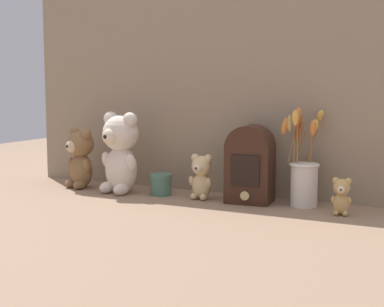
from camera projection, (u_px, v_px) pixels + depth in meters
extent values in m
plane|color=#8E7056|center=(190.00, 199.00, 2.12)|extent=(4.00, 4.00, 0.00)
cube|color=gray|center=(209.00, 91.00, 2.22)|extent=(1.57, 0.02, 0.77)
ellipsoid|color=beige|center=(121.00, 170.00, 2.23)|extent=(0.15, 0.13, 0.18)
sphere|color=beige|center=(121.00, 133.00, 2.21)|extent=(0.14, 0.14, 0.14)
sphere|color=beige|center=(111.00, 136.00, 2.17)|extent=(0.07, 0.07, 0.07)
sphere|color=black|center=(106.00, 137.00, 2.15)|extent=(0.02, 0.02, 0.02)
sphere|color=beige|center=(130.00, 120.00, 2.17)|extent=(0.05, 0.05, 0.05)
sphere|color=beige|center=(111.00, 119.00, 2.23)|extent=(0.05, 0.05, 0.05)
ellipsoid|color=beige|center=(131.00, 163.00, 2.18)|extent=(0.05, 0.07, 0.08)
ellipsoid|color=beige|center=(107.00, 160.00, 2.25)|extent=(0.05, 0.07, 0.08)
ellipsoid|color=beige|center=(121.00, 189.00, 2.18)|extent=(0.06, 0.08, 0.04)
ellipsoid|color=beige|center=(107.00, 187.00, 2.22)|extent=(0.06, 0.08, 0.04)
ellipsoid|color=olive|center=(81.00, 170.00, 2.34)|extent=(0.12, 0.11, 0.14)
sphere|color=olive|center=(81.00, 144.00, 2.32)|extent=(0.11, 0.11, 0.11)
sphere|color=#D1B289|center=(72.00, 146.00, 2.29)|extent=(0.05, 0.05, 0.05)
sphere|color=black|center=(68.00, 146.00, 2.28)|extent=(0.01, 0.01, 0.01)
sphere|color=olive|center=(86.00, 134.00, 2.29)|extent=(0.04, 0.04, 0.04)
sphere|color=olive|center=(75.00, 133.00, 2.34)|extent=(0.04, 0.04, 0.04)
ellipsoid|color=olive|center=(87.00, 166.00, 2.29)|extent=(0.04, 0.05, 0.06)
ellipsoid|color=olive|center=(72.00, 164.00, 2.36)|extent=(0.04, 0.05, 0.06)
ellipsoid|color=olive|center=(79.00, 185.00, 2.30)|extent=(0.05, 0.06, 0.03)
ellipsoid|color=olive|center=(71.00, 183.00, 2.34)|extent=(0.05, 0.06, 0.03)
ellipsoid|color=#DBBC84|center=(202.00, 186.00, 2.11)|extent=(0.07, 0.06, 0.09)
sphere|color=#DBBC84|center=(202.00, 166.00, 2.10)|extent=(0.07, 0.07, 0.07)
sphere|color=beige|center=(198.00, 168.00, 2.08)|extent=(0.03, 0.03, 0.03)
sphere|color=black|center=(196.00, 168.00, 2.07)|extent=(0.01, 0.01, 0.01)
sphere|color=#DBBC84|center=(208.00, 158.00, 2.09)|extent=(0.03, 0.03, 0.03)
sphere|color=#DBBC84|center=(195.00, 158.00, 2.11)|extent=(0.03, 0.03, 0.03)
ellipsoid|color=#DBBC84|center=(209.00, 182.00, 2.09)|extent=(0.02, 0.03, 0.04)
ellipsoid|color=#DBBC84|center=(193.00, 181.00, 2.12)|extent=(0.02, 0.03, 0.04)
ellipsoid|color=#DBBC84|center=(204.00, 197.00, 2.09)|extent=(0.02, 0.04, 0.02)
ellipsoid|color=#DBBC84|center=(194.00, 196.00, 2.11)|extent=(0.02, 0.04, 0.02)
ellipsoid|color=tan|center=(341.00, 204.00, 1.86)|extent=(0.06, 0.05, 0.07)
sphere|color=tan|center=(342.00, 187.00, 1.85)|extent=(0.05, 0.05, 0.05)
sphere|color=beige|center=(341.00, 189.00, 1.84)|extent=(0.03, 0.03, 0.03)
sphere|color=black|center=(341.00, 190.00, 1.83)|extent=(0.01, 0.01, 0.01)
sphere|color=tan|center=(348.00, 181.00, 1.85)|extent=(0.02, 0.02, 0.02)
sphere|color=tan|center=(336.00, 180.00, 1.86)|extent=(0.02, 0.02, 0.02)
ellipsoid|color=tan|center=(349.00, 201.00, 1.85)|extent=(0.02, 0.03, 0.03)
ellipsoid|color=tan|center=(333.00, 200.00, 1.86)|extent=(0.02, 0.03, 0.03)
ellipsoid|color=tan|center=(345.00, 213.00, 1.84)|extent=(0.02, 0.03, 0.02)
ellipsoid|color=tan|center=(336.00, 213.00, 1.85)|extent=(0.02, 0.03, 0.02)
cylinder|color=silver|center=(304.00, 185.00, 1.98)|extent=(0.09, 0.09, 0.15)
torus|color=silver|center=(304.00, 165.00, 1.98)|extent=(0.10, 0.10, 0.01)
cylinder|color=olive|center=(297.00, 141.00, 1.96)|extent=(0.01, 0.02, 0.15)
ellipsoid|color=gold|center=(295.00, 118.00, 1.95)|extent=(0.03, 0.03, 0.05)
cylinder|color=olive|center=(299.00, 139.00, 1.99)|extent=(0.02, 0.03, 0.16)
ellipsoid|color=orange|center=(298.00, 116.00, 2.00)|extent=(0.04, 0.04, 0.06)
cylinder|color=olive|center=(300.00, 142.00, 2.00)|extent=(0.03, 0.03, 0.14)
ellipsoid|color=#C65B28|center=(298.00, 122.00, 2.00)|extent=(0.04, 0.04, 0.06)
cylinder|color=olive|center=(314.00, 139.00, 2.00)|extent=(0.07, 0.03, 0.16)
ellipsoid|color=gold|center=(320.00, 116.00, 2.01)|extent=(0.04, 0.03, 0.05)
cylinder|color=olive|center=(312.00, 144.00, 1.98)|extent=(0.03, 0.02, 0.13)
ellipsoid|color=gold|center=(315.00, 125.00, 1.98)|extent=(0.04, 0.04, 0.04)
cylinder|color=olive|center=(292.00, 144.00, 2.00)|extent=(0.02, 0.06, 0.12)
ellipsoid|color=orange|center=(285.00, 126.00, 2.01)|extent=(0.03, 0.05, 0.07)
cylinder|color=olive|center=(294.00, 143.00, 1.97)|extent=(0.02, 0.04, 0.14)
ellipsoid|color=tan|center=(289.00, 123.00, 1.97)|extent=(0.02, 0.03, 0.06)
cylinder|color=olive|center=(311.00, 146.00, 1.97)|extent=(0.01, 0.01, 0.12)
ellipsoid|color=orange|center=(313.00, 128.00, 1.97)|extent=(0.03, 0.03, 0.06)
cylinder|color=olive|center=(300.00, 147.00, 2.00)|extent=(0.03, 0.03, 0.10)
ellipsoid|color=#C65B28|center=(299.00, 132.00, 2.01)|extent=(0.04, 0.04, 0.06)
cube|color=#381E14|center=(250.00, 175.00, 2.05)|extent=(0.17, 0.13, 0.19)
cylinder|color=#381E14|center=(250.00, 147.00, 2.03)|extent=(0.17, 0.13, 0.15)
cube|color=black|center=(245.00, 171.00, 1.99)|extent=(0.10, 0.02, 0.11)
cylinder|color=#D6BC7A|center=(245.00, 196.00, 2.00)|extent=(0.03, 0.01, 0.03)
cylinder|color=#47705B|center=(161.00, 186.00, 2.19)|extent=(0.08, 0.08, 0.07)
cylinder|color=#47705B|center=(161.00, 176.00, 2.18)|extent=(0.08, 0.08, 0.01)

